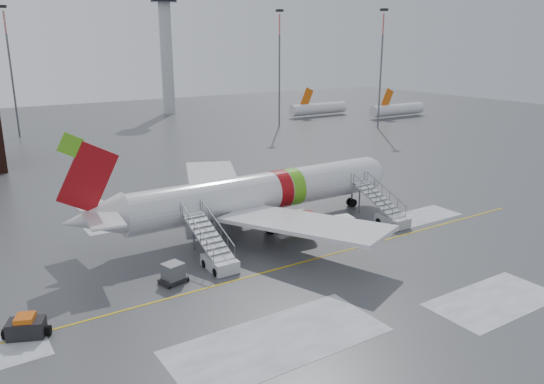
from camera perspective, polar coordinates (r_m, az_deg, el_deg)
ground at (r=44.61m, az=-0.02°, el=-7.82°), size 260.00×260.00×0.00m
airliner at (r=52.18m, az=-2.07°, el=-0.26°), size 35.03×32.97×11.18m
airstair_fwd at (r=55.09m, az=12.31°, el=-2.31°), size 2.05×7.70×3.48m
airstair_aft at (r=44.14m, az=-6.09°, el=-6.68°), size 2.05×7.70×3.48m
pushback_tug at (r=51.96m, az=8.08°, el=-3.57°), size 3.25×2.68×1.71m
uld_container at (r=41.89m, az=-10.59°, el=-8.64°), size 2.25×1.87×1.60m
baggage_tractor at (r=37.64m, az=-24.92°, el=-13.12°), size 3.04×2.09×1.49m
control_tower at (r=139.41m, az=-11.37°, el=15.98°), size 6.40×6.40×30.00m
light_mast_far_ne at (r=115.78m, az=0.80°, el=13.91°), size 1.20×1.20×24.25m
light_mast_far_n at (r=113.25m, az=-26.34°, el=12.26°), size 1.20×1.20×24.25m
light_mast_far_e at (r=114.95m, az=11.68°, el=13.58°), size 1.20×1.20×24.25m
distant_aircraft at (r=130.96m, az=7.84°, el=7.92°), size 35.00×18.00×8.00m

